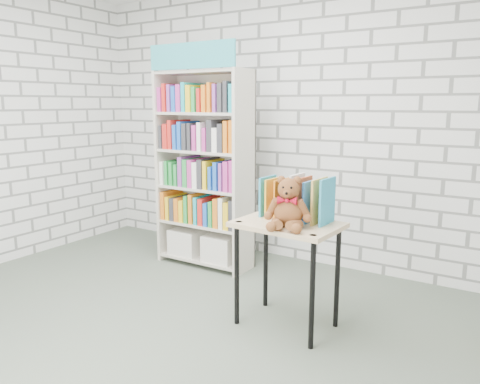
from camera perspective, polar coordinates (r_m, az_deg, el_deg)
The scene contains 6 objects.
ground at distance 3.63m, azimuth -11.18°, elevation -15.91°, with size 4.50×4.50×0.00m, color #4F5A4C.
room_shell at distance 3.25m, azimuth -12.35°, elevation 13.49°, with size 4.52×4.02×2.81m.
bookshelf at distance 4.63m, azimuth -4.35°, elevation 2.91°, with size 0.96×0.37×2.16m.
display_table at distance 3.38m, azimuth 5.80°, elevation -5.52°, with size 0.76×0.55×0.78m.
table_books at distance 3.41m, azimuth 6.88°, elevation -0.85°, with size 0.52×0.26×0.30m.
teddy_bear at distance 3.19m, azimuth 5.87°, elevation -1.84°, with size 0.32×0.31×0.35m.
Camera 1 is at (2.27, -2.33, 1.62)m, focal length 35.00 mm.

